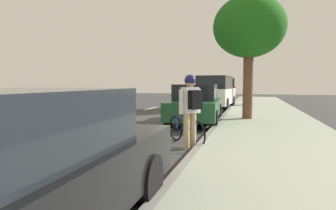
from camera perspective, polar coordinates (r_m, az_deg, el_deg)
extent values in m
plane|color=#373737|center=(12.67, 3.59, -2.69)|extent=(57.27, 57.27, 0.00)
cube|color=#969F8D|center=(12.38, 19.45, -2.73)|extent=(3.50, 35.79, 0.16)
cube|color=gray|center=(12.41, 10.97, -2.54)|extent=(0.16, 35.79, 0.16)
cube|color=white|center=(10.11, -19.73, -4.75)|extent=(0.14, 2.20, 0.01)
cube|color=white|center=(13.70, -9.39, -2.18)|extent=(0.14, 2.20, 0.01)
cube|color=white|center=(17.56, -3.47, -0.67)|extent=(0.14, 2.20, 0.01)
cube|color=white|center=(21.55, 0.28, 0.29)|extent=(0.14, 2.20, 0.01)
cube|color=white|center=(25.61, 2.85, 0.95)|extent=(0.14, 2.20, 0.01)
cube|color=white|center=(29.71, 4.72, 1.43)|extent=(0.14, 2.20, 0.01)
cube|color=white|center=(12.64, 4.30, -2.70)|extent=(0.12, 35.79, 0.01)
cube|color=black|center=(3.03, -28.57, -15.00)|extent=(1.82, 4.42, 0.64)
cube|color=black|center=(2.88, -29.04, -3.28)|extent=(1.58, 2.12, 0.60)
cylinder|color=black|center=(3.82, -3.95, -14.66)|extent=(0.23, 0.66, 0.66)
cylinder|color=black|center=(4.59, -23.81, -11.72)|extent=(0.23, 0.66, 0.66)
cube|color=#1E512D|center=(11.27, 5.65, -0.53)|extent=(2.01, 4.49, 0.64)
cube|color=black|center=(11.23, 5.67, 2.62)|extent=(1.67, 2.18, 0.60)
cylinder|color=black|center=(12.58, 10.09, -1.29)|extent=(0.26, 0.67, 0.66)
cylinder|color=black|center=(12.76, 2.81, -1.15)|extent=(0.26, 0.67, 0.66)
cylinder|color=black|center=(9.87, 9.30, -2.86)|extent=(0.26, 0.67, 0.66)
cylinder|color=black|center=(10.10, 0.08, -2.63)|extent=(0.26, 0.67, 0.66)
cube|color=white|center=(17.42, 9.43, 1.79)|extent=(2.19, 4.81, 0.90)
cube|color=black|center=(17.40, 9.47, 4.52)|extent=(1.86, 3.20, 0.76)
cylinder|color=black|center=(18.75, 12.85, 0.70)|extent=(0.27, 0.77, 0.76)
cylinder|color=black|center=(19.04, 7.62, 0.83)|extent=(0.27, 0.77, 0.76)
cylinder|color=black|center=(15.87, 11.57, 0.06)|extent=(0.27, 0.77, 0.76)
cylinder|color=black|center=(16.21, 5.45, 0.22)|extent=(0.27, 0.77, 0.76)
cube|color=maroon|center=(26.55, 11.35, 2.67)|extent=(2.14, 4.79, 0.90)
cube|color=black|center=(26.53, 11.38, 4.46)|extent=(1.83, 3.18, 0.76)
cylinder|color=black|center=(28.00, 13.22, 1.91)|extent=(0.26, 0.77, 0.76)
cylinder|color=black|center=(28.06, 9.65, 1.97)|extent=(0.26, 0.77, 0.76)
cylinder|color=black|center=(25.09, 13.22, 1.62)|extent=(0.26, 0.77, 0.76)
cylinder|color=black|center=(25.15, 9.24, 1.69)|extent=(0.26, 0.77, 0.76)
torus|color=black|center=(7.77, 1.53, -4.72)|extent=(0.51, 0.51, 0.68)
torus|color=black|center=(6.91, 5.87, -5.91)|extent=(0.51, 0.51, 0.68)
cylinder|color=#1926A5|center=(7.43, 3.04, -4.49)|extent=(0.48, 0.48, 0.50)
cylinder|color=#1926A5|center=(7.13, 4.58, -4.95)|extent=(0.12, 0.12, 0.46)
cylinder|color=#1926A5|center=(7.35, 3.26, -2.79)|extent=(0.54, 0.54, 0.05)
cylinder|color=#1926A5|center=(7.06, 5.09, -6.30)|extent=(0.27, 0.28, 0.18)
cylinder|color=#1926A5|center=(6.98, 5.34, -4.53)|extent=(0.21, 0.21, 0.33)
cylinder|color=#1926A5|center=(7.72, 1.68, -3.58)|extent=(0.10, 0.11, 0.33)
cube|color=black|center=(7.05, 4.82, -2.86)|extent=(0.24, 0.24, 0.05)
cylinder|color=black|center=(7.66, 1.83, -1.98)|extent=(0.35, 0.34, 0.03)
cylinder|color=#C6B284|center=(6.90, 5.05, -5.11)|extent=(0.15, 0.15, 0.86)
cylinder|color=#C6B284|center=(6.78, 3.72, -5.27)|extent=(0.15, 0.15, 0.86)
cube|color=white|center=(6.76, 4.43, 0.99)|extent=(0.42, 0.44, 0.61)
cylinder|color=white|center=(6.92, 6.13, 0.81)|extent=(0.10, 0.10, 0.58)
cylinder|color=white|center=(6.61, 2.64, 0.65)|extent=(0.10, 0.10, 0.58)
sphere|color=tan|center=(6.75, 4.45, 4.61)|extent=(0.24, 0.24, 0.24)
sphere|color=navy|center=(6.75, 4.45, 4.97)|extent=(0.27, 0.27, 0.27)
cube|color=black|center=(6.60, 5.49, 1.07)|extent=(0.33, 0.34, 0.44)
cylinder|color=brown|center=(11.70, 15.75, 4.30)|extent=(0.38, 0.38, 2.83)
ellipsoid|color=#1F631A|center=(11.90, 15.98, 14.88)|extent=(2.79, 2.79, 2.40)
cylinder|color=brown|center=(18.75, 15.94, 5.09)|extent=(0.43, 0.43, 3.34)
ellipsoid|color=#3D6C23|center=(18.96, 16.11, 12.87)|extent=(3.26, 3.26, 2.48)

